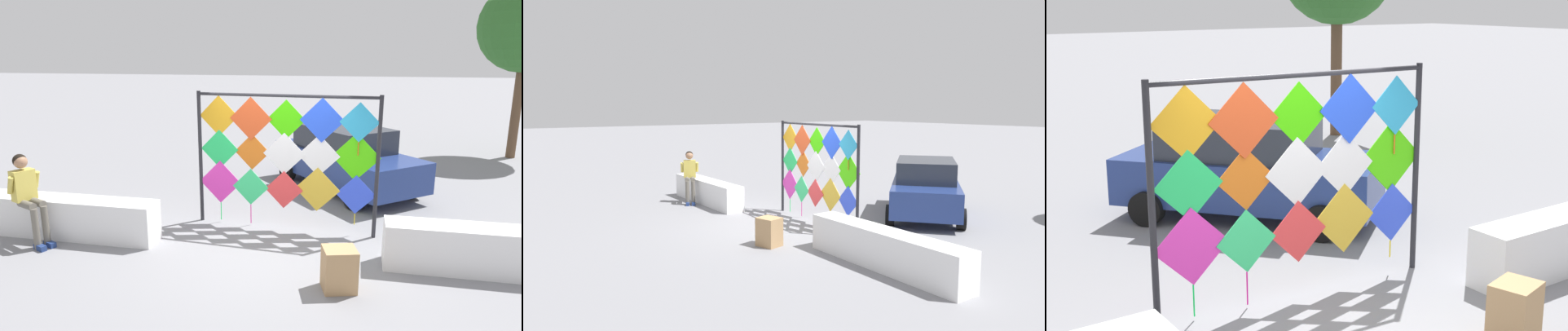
{
  "view_description": "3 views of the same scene",
  "coord_description": "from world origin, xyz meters",
  "views": [
    {
      "loc": [
        1.38,
        -6.94,
        3.17
      ],
      "look_at": [
        -0.16,
        0.37,
        1.32
      ],
      "focal_mm": 31.33,
      "sensor_mm": 36.0,
      "label": 1
    },
    {
      "loc": [
        9.75,
        -6.58,
        2.92
      ],
      "look_at": [
        0.03,
        0.05,
        1.49
      ],
      "focal_mm": 34.14,
      "sensor_mm": 36.0,
      "label": 2
    },
    {
      "loc": [
        -3.93,
        -5.17,
        3.25
      ],
      "look_at": [
        -0.12,
        0.35,
        1.64
      ],
      "focal_mm": 48.68,
      "sensor_mm": 36.0,
      "label": 3
    }
  ],
  "objects": [
    {
      "name": "parked_car",
      "position": [
        1.17,
        3.8,
        0.76
      ],
      "size": [
        3.75,
        3.99,
        1.49
      ],
      "color": "navy",
      "rests_on": "ground"
    },
    {
      "name": "plaza_ledge_right",
      "position": [
        3.64,
        -0.22,
        0.35
      ],
      "size": [
        3.51,
        0.54,
        0.71
      ],
      "primitive_type": "cube",
      "color": "white",
      "rests_on": "ground"
    },
    {
      "name": "cardboard_box_large",
      "position": [
        1.25,
        -1.15,
        0.3
      ],
      "size": [
        0.53,
        0.49,
        0.6
      ],
      "primitive_type": "cube",
      "rotation": [
        0.0,
        0.0,
        0.26
      ],
      "color": "tan",
      "rests_on": "ground"
    },
    {
      "name": "kite_display_rack",
      "position": [
        0.16,
        0.93,
        1.48
      ],
      "size": [
        3.34,
        0.27,
        2.5
      ],
      "color": "#232328",
      "rests_on": "ground"
    },
    {
      "name": "plaza_ledge_left",
      "position": [
        -3.64,
        -0.22,
        0.35
      ],
      "size": [
        3.51,
        0.54,
        0.71
      ],
      "primitive_type": "cube",
      "color": "white",
      "rests_on": "ground"
    },
    {
      "name": "ground",
      "position": [
        0.0,
        0.0,
        0.0
      ],
      "size": [
        120.0,
        120.0,
        0.0
      ],
      "primitive_type": "plane",
      "color": "gray"
    },
    {
      "name": "seated_vendor",
      "position": [
        -3.92,
        -0.66,
        0.92
      ],
      "size": [
        0.74,
        0.61,
        1.55
      ],
      "color": "#666056",
      "rests_on": "ground"
    }
  ]
}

